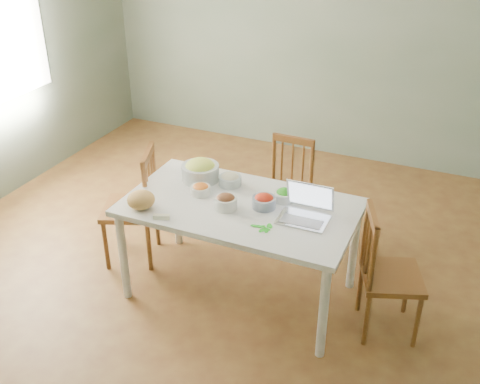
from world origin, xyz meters
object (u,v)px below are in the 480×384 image
at_px(chair_left, 129,206).
at_px(laptop, 304,206).
at_px(dining_table, 240,250).
at_px(chair_right, 392,274).
at_px(chair_far, 284,193).
at_px(bowl_squash, 200,170).
at_px(bread_boule, 141,200).

relative_size(chair_left, laptop, 2.92).
height_order(dining_table, laptop, laptop).
relative_size(dining_table, chair_right, 1.76).
bearing_deg(laptop, chair_far, 116.27).
height_order(bowl_squash, laptop, laptop).
bearing_deg(dining_table, bread_boule, -152.76).
bearing_deg(chair_right, bowl_squash, 62.95).
xyz_separation_m(chair_left, bowl_squash, (0.56, 0.16, 0.36)).
distance_m(bread_boule, laptop, 1.10).
distance_m(chair_left, chair_right, 2.05).
relative_size(chair_right, laptop, 2.80).
bearing_deg(chair_left, laptop, 65.10).
bearing_deg(bread_boule, chair_right, 11.83).
bearing_deg(dining_table, laptop, -3.18).
height_order(chair_right, bowl_squash, bowl_squash).
distance_m(chair_far, chair_right, 1.28).
bearing_deg(bowl_squash, chair_far, 51.18).
bearing_deg(chair_right, laptop, 76.17).
bearing_deg(bread_boule, bowl_squash, 71.32).
xyz_separation_m(bread_boule, bowl_squash, (0.18, 0.53, 0.02)).
relative_size(dining_table, bread_boule, 8.43).
height_order(chair_left, laptop, laptop).
height_order(bread_boule, laptop, laptop).
relative_size(chair_far, bowl_squash, 3.18).
bearing_deg(chair_left, chair_far, 104.38).
relative_size(chair_far, chair_right, 0.97).
xyz_separation_m(chair_far, chair_right, (1.03, -0.76, 0.01)).
relative_size(chair_left, chair_right, 1.04).
height_order(chair_far, bowl_squash, bowl_squash).
xyz_separation_m(dining_table, laptop, (0.46, -0.03, 0.49)).
xyz_separation_m(dining_table, chair_right, (1.07, 0.04, 0.08)).
height_order(chair_far, laptop, laptop).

